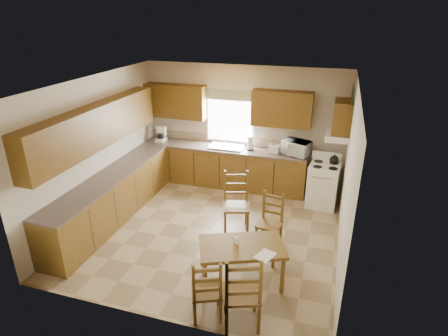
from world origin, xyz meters
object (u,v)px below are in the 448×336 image
(chair_near_left, at_px, (207,287))
(microwave, at_px, (296,148))
(chair_near_right, at_px, (242,289))
(chair_far_right, at_px, (269,221))
(dining_table, at_px, (241,264))
(stove, at_px, (323,186))
(chair_far_left, at_px, (236,203))

(chair_near_left, bearing_deg, microwave, -122.55)
(chair_near_left, bearing_deg, chair_near_right, 157.07)
(chair_near_right, distance_m, chair_far_right, 1.85)
(microwave, bearing_deg, dining_table, -76.18)
(stove, bearing_deg, dining_table, -103.41)
(dining_table, bearing_deg, stove, 48.06)
(dining_table, bearing_deg, chair_near_left, -131.60)
(chair_far_left, bearing_deg, stove, 27.12)
(microwave, xyz_separation_m, chair_far_right, (-0.15, -2.09, -0.61))
(stove, distance_m, chair_far_right, 1.92)
(stove, bearing_deg, chair_far_left, -129.27)
(microwave, relative_size, chair_far_right, 0.56)
(chair_far_right, bearing_deg, stove, 74.58)
(dining_table, bearing_deg, chair_near_right, -97.84)
(chair_near_right, bearing_deg, microwave, -112.01)
(microwave, bearing_deg, chair_near_right, -72.02)
(stove, bearing_deg, chair_near_right, -96.48)
(stove, xyz_separation_m, chair_far_left, (-1.46, -1.45, 0.11))
(chair_far_left, relative_size, chair_far_right, 1.17)
(stove, height_order, microwave, microwave)
(chair_near_right, bearing_deg, chair_far_right, -109.90)
(chair_near_left, xyz_separation_m, chair_near_right, (0.47, 0.01, 0.08))
(dining_table, height_order, chair_far_right, chair_far_right)
(chair_far_left, height_order, chair_far_right, chair_far_left)
(dining_table, xyz_separation_m, chair_far_right, (0.20, 1.08, 0.14))
(microwave, bearing_deg, chair_near_left, -78.75)
(chair_near_right, bearing_deg, dining_table, -95.03)
(microwave, height_order, chair_far_right, microwave)
(dining_table, height_order, chair_far_left, chair_far_left)
(microwave, distance_m, chair_far_left, 2.03)
(microwave, distance_m, dining_table, 3.27)
(chair_far_right, bearing_deg, microwave, 94.71)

